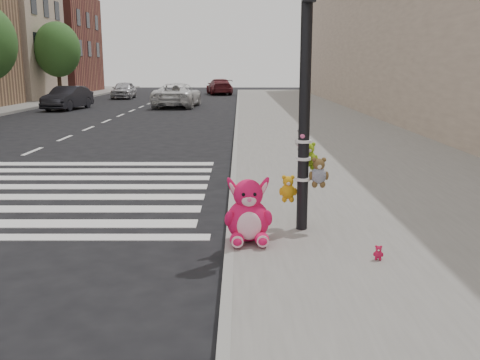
{
  "coord_description": "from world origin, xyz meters",
  "views": [
    {
      "loc": [
        1.69,
        -5.76,
        2.48
      ],
      "look_at": [
        1.69,
        2.38,
        0.75
      ],
      "focal_mm": 40.0,
      "sensor_mm": 36.0,
      "label": 1
    }
  ],
  "objects_px": {
    "pink_bunny": "(248,215)",
    "car_white_near": "(177,95)",
    "signal_pole": "(305,120)",
    "car_dark_far": "(68,98)",
    "red_teddy": "(378,253)"
  },
  "relations": [
    {
      "from": "pink_bunny",
      "to": "car_white_near",
      "type": "distance_m",
      "value": 26.95
    },
    {
      "from": "signal_pole",
      "to": "car_white_near",
      "type": "bearing_deg",
      "value": 100.5
    },
    {
      "from": "signal_pole",
      "to": "pink_bunny",
      "type": "height_order",
      "value": "signal_pole"
    },
    {
      "from": "signal_pole",
      "to": "car_white_near",
      "type": "height_order",
      "value": "signal_pole"
    },
    {
      "from": "red_teddy",
      "to": "car_dark_far",
      "type": "distance_m",
      "value": 27.9
    },
    {
      "from": "pink_bunny",
      "to": "car_white_near",
      "type": "relative_size",
      "value": 0.17
    },
    {
      "from": "signal_pole",
      "to": "red_teddy",
      "type": "relative_size",
      "value": 21.29
    },
    {
      "from": "signal_pole",
      "to": "pink_bunny",
      "type": "distance_m",
      "value": 1.59
    },
    {
      "from": "car_white_near",
      "to": "pink_bunny",
      "type": "bearing_deg",
      "value": 101.72
    },
    {
      "from": "red_teddy",
      "to": "car_white_near",
      "type": "bearing_deg",
      "value": 113.63
    },
    {
      "from": "pink_bunny",
      "to": "signal_pole",
      "type": "bearing_deg",
      "value": 33.24
    },
    {
      "from": "pink_bunny",
      "to": "car_dark_far",
      "type": "bearing_deg",
      "value": 108.99
    },
    {
      "from": "red_teddy",
      "to": "car_dark_far",
      "type": "bearing_deg",
      "value": 127.04
    },
    {
      "from": "car_dark_far",
      "to": "pink_bunny",
      "type": "bearing_deg",
      "value": -58.92
    },
    {
      "from": "pink_bunny",
      "to": "car_white_near",
      "type": "height_order",
      "value": "car_white_near"
    }
  ]
}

